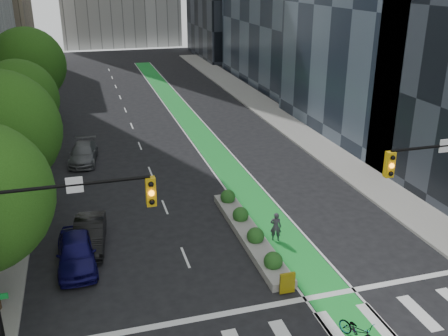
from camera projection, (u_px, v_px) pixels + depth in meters
ground at (277, 324)px, 20.20m from camera, size 160.00×160.00×0.00m
sidewalk_left at (21, 152)px, 39.49m from camera, size 3.60×90.00×0.15m
sidewalk_right at (295, 128)px, 45.59m from camera, size 3.60×90.00×0.15m
bike_lane_paint at (190, 121)px, 47.81m from camera, size 2.20×70.00×0.01m
tree_midfar at (19, 99)px, 35.24m from camera, size 5.60×5.60×7.76m
tree_far at (28, 65)px, 43.91m from camera, size 6.60×6.60×9.00m
signal_left at (34, 246)px, 16.63m from camera, size 6.14×0.51×7.20m
median_planter at (249, 231)px, 26.67m from camera, size 1.20×10.26×1.10m
bicycle at (358, 331)px, 19.13m from camera, size 1.26×1.85×0.92m
cyclist at (276, 227)px, 26.25m from camera, size 0.69×0.59×1.62m
parked_car_left_near at (77, 252)px, 23.96m from camera, size 1.87×4.55×1.54m
parked_car_left_mid at (90, 234)px, 25.69m from camera, size 1.92×4.43×1.42m
parked_car_left_far at (83, 153)px, 37.36m from camera, size 2.43×4.85×1.35m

